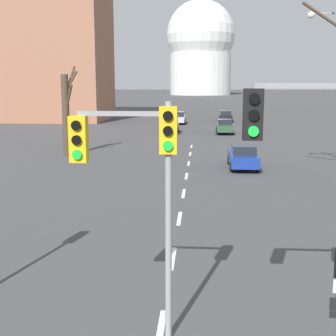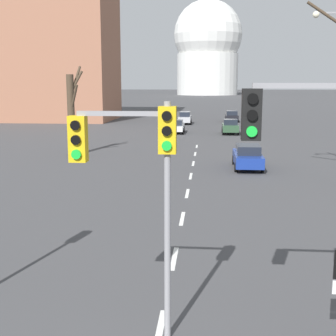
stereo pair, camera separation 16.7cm
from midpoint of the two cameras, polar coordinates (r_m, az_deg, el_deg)
The scene contains 18 objects.
lane_stripe_0 at distance 11.20m, azimuth -0.58°, elevation -19.30°, with size 0.16×2.00×0.01m, color silver.
lane_stripe_1 at distance 15.26m, azimuth 1.09°, elevation -10.95°, with size 0.16×2.00×0.01m, color silver.
lane_stripe_2 at distance 19.52m, azimuth 2.00°, elevation -6.16°, with size 0.16×2.00×0.01m, color silver.
lane_stripe_3 at distance 23.86m, azimuth 2.57°, elevation -3.10°, with size 0.16×2.00×0.01m, color silver.
lane_stripe_4 at distance 28.26m, azimuth 2.96°, elevation -0.99°, with size 0.16×2.00×0.01m, color silver.
lane_stripe_5 at distance 32.68m, azimuth 3.25°, elevation 0.55°, with size 0.16×2.00×0.01m, color silver.
lane_stripe_6 at distance 37.12m, azimuth 3.46°, elevation 1.73°, with size 0.16×2.00×0.01m, color silver.
lane_stripe_7 at distance 41.57m, azimuth 3.64°, elevation 2.65°, with size 0.16×2.00×0.01m, color silver.
traffic_signal_near_right at distance 9.18m, azimuth 18.47°, elevation 2.40°, with size 2.27×0.34×5.74m.
traffic_signal_centre_tall at distance 9.68m, azimuth -3.37°, elevation 0.74°, with size 2.22×0.34×5.18m.
sedan_near_left at distance 52.06m, azimuth 7.69°, elevation 5.05°, with size 1.80×4.00×1.63m.
sedan_near_right at distance 52.44m, azimuth 1.07°, elevation 5.12°, with size 1.80×4.11×1.54m.
sedan_mid_centre at distance 64.38m, azimuth 2.15°, elevation 6.14°, with size 1.72×4.45×1.69m.
sedan_far_left at distance 68.95m, azimuth 7.85°, elevation 6.30°, with size 1.86×4.49×1.58m.
sedan_far_right at distance 31.13m, azimuth 9.84°, elevation 1.40°, with size 1.83×4.57×1.57m.
bare_tree_left_near at distance 36.62m, azimuth -11.54°, elevation 6.67°, with size 1.21×1.78×6.84m.
capitol_dome at distance 226.34m, azimuth 4.89°, elevation 14.41°, with size 31.72×31.72×44.80m.
apartment_block_left at distance 74.37m, azimuth -13.95°, elevation 16.52°, with size 18.00×14.00×27.89m, color #9E664C.
Camera 2 is at (1.04, -5.54, 5.54)m, focal length 50.00 mm.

